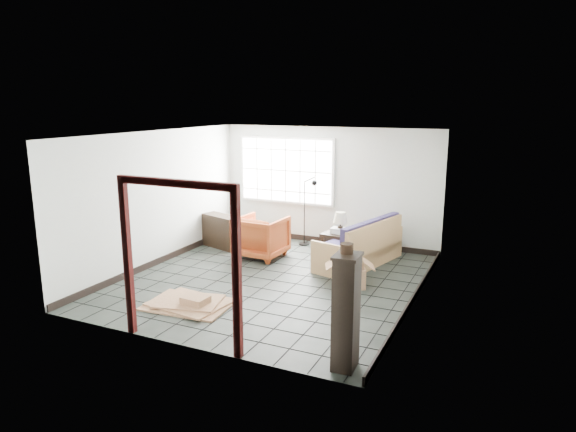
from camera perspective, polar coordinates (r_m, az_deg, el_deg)
The scene contains 15 objects.
ground at distance 9.27m, azimuth -1.64°, elevation -7.15°, with size 5.50×5.50×0.00m, color black.
room_shell at distance 8.87m, azimuth -1.63°, elevation 3.17°, with size 5.02×5.52×2.61m.
window_panel at distance 11.69m, azimuth -0.20°, elevation 5.08°, with size 2.32×0.08×1.52m.
doorway_trim at distance 6.66m, azimuth -12.11°, elevation -2.97°, with size 1.80×0.08×2.20m.
futon_sofa at distance 10.14m, azimuth 8.18°, elevation -3.55°, with size 1.30×2.22×0.92m.
armchair at distance 10.51m, azimuth -2.98°, elevation -2.09°, with size 0.91×0.85×0.94m, color #8E4A14.
side_table at distance 10.31m, azimuth 5.44°, elevation -2.42°, with size 0.58×0.58×0.57m.
table_lamp at distance 10.19m, azimuth 5.84°, elevation -0.30°, with size 0.37×0.37×0.43m.
projector at distance 10.26m, azimuth 5.69°, elevation -1.62°, with size 0.32×0.24×0.11m.
floor_lamp at distance 11.27m, azimuth 2.36°, elevation 0.78°, with size 0.47×0.30×1.54m.
console_shelf at distance 11.32m, azimuth -7.39°, elevation -1.68°, with size 0.99×0.63×0.72m.
tall_shelf at distance 6.17m, azimuth 6.47°, elevation -10.48°, with size 0.32×0.40×1.42m.
pot at distance 5.97m, azimuth 6.54°, elevation -3.59°, with size 0.21×0.21×0.12m.
open_box at distance 9.01m, azimuth 6.85°, elevation -6.69°, with size 0.92×0.70×0.47m.
cardboard_pile at distance 8.30m, azimuth -10.86°, elevation -9.44°, with size 1.38×1.03×0.19m.
Camera 1 is at (3.89, -7.81, 3.14)m, focal length 32.00 mm.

